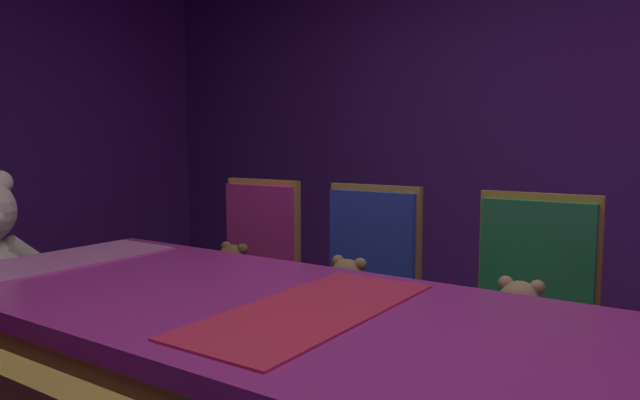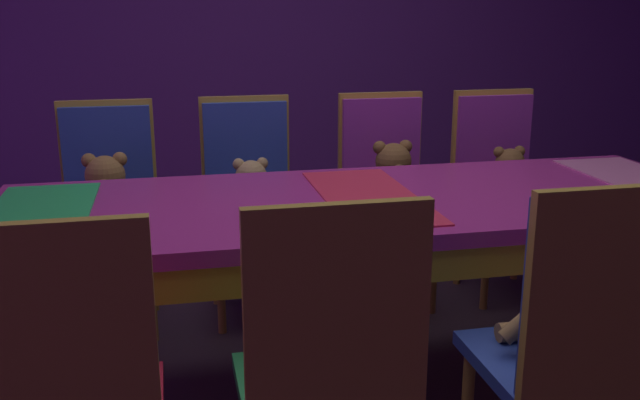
% 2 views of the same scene
% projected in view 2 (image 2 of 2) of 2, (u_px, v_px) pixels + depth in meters
% --- Properties ---
extents(ground_plane, '(7.90, 7.90, 0.00)m').
position_uv_depth(ground_plane, '(365.00, 387.00, 2.63)').
color(ground_plane, '#3F2D38').
extents(wall_left, '(0.12, 6.40, 2.80)m').
position_uv_depth(wall_left, '(263.00, 3.00, 4.71)').
color(wall_left, '#59267F').
rests_on(wall_left, ground_plane).
extents(banquet_table, '(0.90, 2.55, 0.75)m').
position_uv_depth(banquet_table, '(368.00, 220.00, 2.45)').
color(banquet_table, '#B22D8C').
rests_on(banquet_table, ground_plane).
extents(chair_left_0, '(0.42, 0.41, 0.98)m').
position_uv_depth(chair_left_0, '(110.00, 191.00, 3.08)').
color(chair_left_0, '#2D47B2').
rests_on(chair_left_0, ground_plane).
extents(teddy_left_0, '(0.27, 0.35, 0.33)m').
position_uv_depth(teddy_left_0, '(107.00, 199.00, 2.94)').
color(teddy_left_0, olive).
rests_on(teddy_left_0, chair_left_0).
extents(chair_left_1, '(0.42, 0.41, 0.98)m').
position_uv_depth(chair_left_1, '(248.00, 183.00, 3.21)').
color(chair_left_1, '#2D47B2').
rests_on(chair_left_1, ground_plane).
extents(teddy_left_1, '(0.23, 0.30, 0.28)m').
position_uv_depth(teddy_left_1, '(252.00, 195.00, 3.08)').
color(teddy_left_1, tan).
rests_on(teddy_left_1, chair_left_1).
extents(chair_left_2, '(0.42, 0.41, 0.98)m').
position_uv_depth(chair_left_2, '(384.00, 176.00, 3.35)').
color(chair_left_2, purple).
rests_on(chair_left_2, ground_plane).
extents(teddy_left_2, '(0.27, 0.35, 0.33)m').
position_uv_depth(teddy_left_2, '(393.00, 182.00, 3.21)').
color(teddy_left_2, brown).
rests_on(teddy_left_2, chair_left_2).
extents(chair_left_3, '(0.42, 0.41, 0.98)m').
position_uv_depth(chair_left_3, '(496.00, 171.00, 3.46)').
color(chair_left_3, purple).
rests_on(chair_left_3, ground_plane).
extents(teddy_left_3, '(0.23, 0.30, 0.28)m').
position_uv_depth(teddy_left_3, '(509.00, 181.00, 3.33)').
color(teddy_left_3, brown).
rests_on(teddy_left_3, chair_left_3).
extents(chair_right_0, '(0.42, 0.41, 0.98)m').
position_uv_depth(chair_right_0, '(63.00, 385.00, 1.50)').
color(chair_right_0, red).
rests_on(chair_right_0, ground_plane).
extents(teddy_right_0, '(0.27, 0.35, 0.33)m').
position_uv_depth(teddy_right_0, '(72.00, 352.00, 1.63)').
color(teddy_right_0, '#9E7247').
rests_on(teddy_right_0, chair_right_0).
extents(chair_right_1, '(0.42, 0.41, 0.98)m').
position_uv_depth(chair_right_1, '(330.00, 356.00, 1.62)').
color(chair_right_1, '#268C4C').
rests_on(chair_right_1, ground_plane).
extents(teddy_right_1, '(0.22, 0.28, 0.27)m').
position_uv_depth(teddy_right_1, '(317.00, 338.00, 1.76)').
color(teddy_right_1, tan).
rests_on(teddy_right_1, chair_right_1).
extents(chair_right_2, '(0.42, 0.41, 0.98)m').
position_uv_depth(chair_right_2, '(581.00, 330.00, 1.75)').
color(chair_right_2, '#2D47B2').
rests_on(chair_right_2, ground_plane).
extents(teddy_right_2, '(0.22, 0.28, 0.26)m').
position_uv_depth(teddy_right_2, '(551.00, 315.00, 1.89)').
color(teddy_right_2, '#9E7247').
rests_on(teddy_right_2, chair_right_2).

